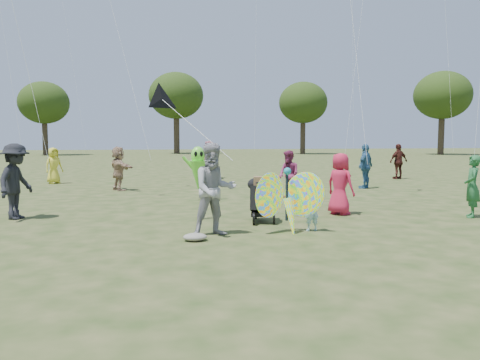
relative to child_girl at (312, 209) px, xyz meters
name	(u,v)px	position (x,y,z in m)	size (l,w,h in m)	color
ground	(267,246)	(-1.30, -1.17, -0.47)	(160.00, 160.00, 0.00)	#51592B
child_girl	(312,209)	(0.00, 0.00, 0.00)	(0.34, 0.22, 0.93)	#9ACBDA
adult_man	(214,190)	(-2.12, -0.07, 0.48)	(0.92, 0.72, 1.90)	#959499
grey_bag	(195,237)	(-2.56, -0.48, -0.39)	(0.47, 0.38, 0.15)	gray
crowd_a	(340,184)	(1.49, 1.93, 0.34)	(0.79, 0.51, 1.61)	#C31F3F
crowd_b	(16,181)	(-6.61, 2.88, 0.47)	(1.21, 0.69, 1.87)	black
crowd_c	(365,166)	(5.12, 7.80, 0.42)	(1.04, 0.43, 1.77)	#32608A
crowd_d	(119,168)	(-4.49, 9.02, 0.38)	(1.57, 0.50, 1.69)	tan
crowd_e	(289,175)	(1.14, 5.26, 0.34)	(0.78, 0.61, 1.60)	#802A53
crowd_f	(472,186)	(4.57, 0.86, 0.32)	(0.57, 0.38, 1.57)	#246031
crowd_g	(54,166)	(-7.45, 12.39, 0.33)	(0.78, 0.51, 1.60)	yellow
crowd_h	(399,161)	(8.75, 11.55, 0.40)	(1.02, 0.42, 1.73)	#441C16
crowd_j	(209,159)	(-0.34, 13.83, 0.48)	(1.75, 0.56, 1.89)	#C36F81
jogging_stroller	(260,196)	(-0.82, 1.32, 0.15)	(0.67, 1.11, 1.09)	black
butterfly_kite	(288,202)	(-0.55, -0.09, 0.20)	(1.74, 0.75, 1.58)	#E22358
delta_kite_rig	(162,100)	(-3.08, 1.57, 2.41)	(1.82, 1.87, 1.77)	black
alien_kite	(198,170)	(-1.83, 5.51, 0.50)	(1.12, 0.69, 1.74)	#6AE936
tree_line	(197,95)	(2.36, 43.82, 6.40)	(91.78, 33.60, 10.79)	#3A2D21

